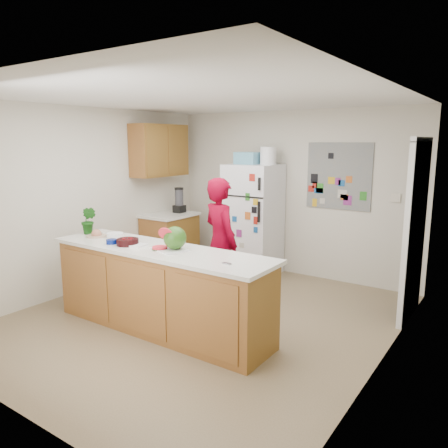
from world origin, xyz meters
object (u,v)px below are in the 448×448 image
Objects in this scene: watermelon at (175,238)px; cherry_bowl at (128,242)px; person at (221,243)px; refrigerator at (253,220)px.

watermelon is 0.60m from cherry_bowl.
cherry_bowl is (-0.50, -1.07, 0.15)m from person.
watermelon is (0.45, -2.35, 0.20)m from refrigerator.
cherry_bowl is at bearing 89.31° from person.
watermelon is at bearing 119.40° from person.
person is at bearing 95.32° from watermelon.
refrigerator is at bearing 100.92° from watermelon.
refrigerator is 7.10× the size of cherry_bowl.
refrigerator reaches higher than cherry_bowl.
watermelon is at bearing 11.24° from cherry_bowl.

